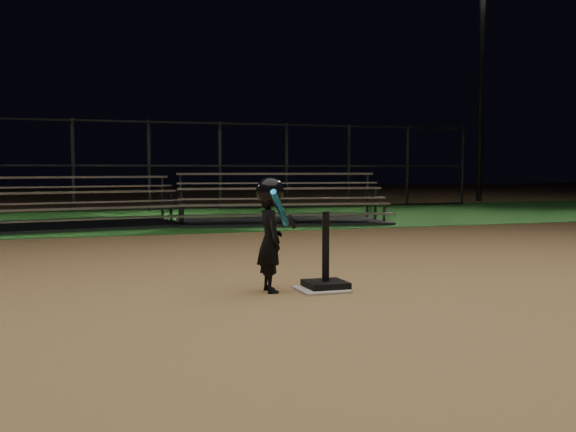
{
  "coord_description": "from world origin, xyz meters",
  "views": [
    {
      "loc": [
        -2.34,
        -5.95,
        1.16
      ],
      "look_at": [
        0.0,
        1.0,
        0.65
      ],
      "focal_mm": 42.25,
      "sensor_mm": 36.0,
      "label": 1
    }
  ],
  "objects_px": {
    "batting_tee": "(326,274)",
    "home_plate": "(321,290)",
    "bleacher_left": "(75,217)",
    "light_pole_right": "(482,62)",
    "bleacher_right": "(281,213)",
    "child_batter": "(270,231)"
  },
  "relations": [
    {
      "from": "batting_tee",
      "to": "home_plate",
      "type": "bearing_deg",
      "value": -141.74
    },
    {
      "from": "bleacher_left",
      "to": "light_pole_right",
      "type": "height_order",
      "value": "light_pole_right"
    },
    {
      "from": "home_plate",
      "to": "bleacher_left",
      "type": "distance_m",
      "value": 8.21
    },
    {
      "from": "batting_tee",
      "to": "bleacher_right",
      "type": "bearing_deg",
      "value": 75.0
    },
    {
      "from": "child_batter",
      "to": "light_pole_right",
      "type": "bearing_deg",
      "value": -39.64
    },
    {
      "from": "child_batter",
      "to": "bleacher_right",
      "type": "height_order",
      "value": "child_batter"
    },
    {
      "from": "child_batter",
      "to": "bleacher_left",
      "type": "height_order",
      "value": "child_batter"
    },
    {
      "from": "child_batter",
      "to": "bleacher_right",
      "type": "relative_size",
      "value": 0.23
    },
    {
      "from": "home_plate",
      "to": "batting_tee",
      "type": "bearing_deg",
      "value": 38.26
    },
    {
      "from": "child_batter",
      "to": "light_pole_right",
      "type": "xyz_separation_m",
      "value": [
        12.48,
        14.83,
        4.37
      ]
    },
    {
      "from": "home_plate",
      "to": "bleacher_right",
      "type": "bearing_deg",
      "value": 74.66
    },
    {
      "from": "light_pole_right",
      "to": "home_plate",
      "type": "bearing_deg",
      "value": -128.77
    },
    {
      "from": "batting_tee",
      "to": "bleacher_right",
      "type": "xyz_separation_m",
      "value": [
        2.06,
        7.68,
        0.07
      ]
    },
    {
      "from": "home_plate",
      "to": "bleacher_right",
      "type": "relative_size",
      "value": 0.1
    },
    {
      "from": "bleacher_left",
      "to": "light_pole_right",
      "type": "relative_size",
      "value": 0.53
    },
    {
      "from": "child_batter",
      "to": "bleacher_right",
      "type": "xyz_separation_m",
      "value": [
        2.59,
        7.62,
        -0.36
      ]
    },
    {
      "from": "bleacher_left",
      "to": "bleacher_right",
      "type": "height_order",
      "value": "bleacher_right"
    },
    {
      "from": "home_plate",
      "to": "light_pole_right",
      "type": "distance_m",
      "value": 19.79
    },
    {
      "from": "bleacher_left",
      "to": "light_pole_right",
      "type": "distance_m",
      "value": 16.43
    },
    {
      "from": "bleacher_left",
      "to": "bleacher_right",
      "type": "distance_m",
      "value": 4.21
    },
    {
      "from": "home_plate",
      "to": "bleacher_left",
      "type": "xyz_separation_m",
      "value": [
        -2.09,
        7.93,
        0.2
      ]
    },
    {
      "from": "batting_tee",
      "to": "bleacher_left",
      "type": "xyz_separation_m",
      "value": [
        -2.15,
        7.89,
        0.05
      ]
    }
  ]
}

